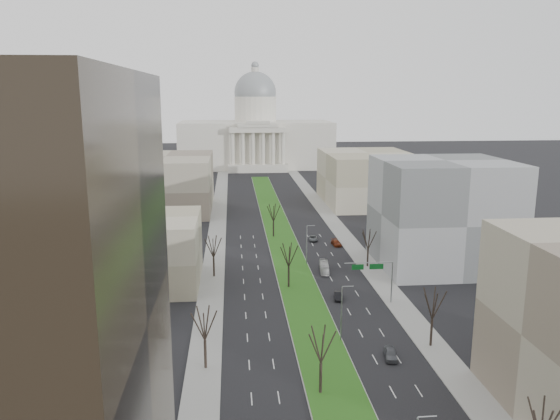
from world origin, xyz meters
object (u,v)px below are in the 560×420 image
car_grey_far (313,238)px  box_van (324,267)px  car_black (338,296)px  car_grey_near (391,354)px  car_red (336,243)px

car_grey_far → box_van: (-1.42, -26.04, 0.42)m
car_black → car_grey_far: size_ratio=0.89×
car_grey_near → car_black: (-3.15, 24.14, -0.08)m
car_grey_near → box_van: 40.76m
car_grey_near → car_grey_far: 66.70m
car_black → car_red: (6.77, 37.30, 0.02)m
car_grey_far → box_van: bearing=-87.7°
car_black → box_van: 16.51m
car_grey_near → box_van: size_ratio=0.58×
car_grey_near → car_grey_far: bearing=101.1°
car_grey_near → car_grey_far: car_grey_near is taller
car_red → car_grey_near: bearing=-98.5°
car_grey_far → box_van: box_van is taller
car_black → car_red: 37.91m
car_black → car_grey_far: (1.52, 42.54, -0.04)m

